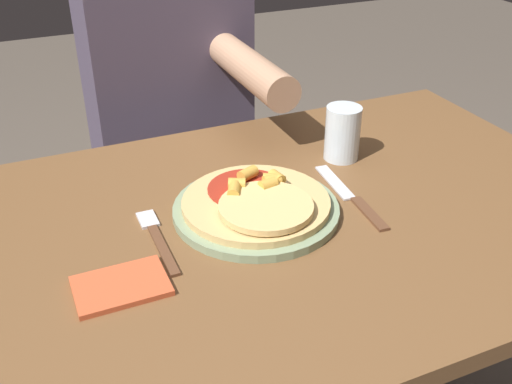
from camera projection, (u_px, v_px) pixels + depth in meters
The scene contains 8 objects.
dining_table at pixel (276, 280), 1.02m from camera, with size 1.14×0.72×0.76m.
plate at pixel (256, 210), 0.95m from camera, with size 0.27×0.27×0.01m.
pizza at pixel (258, 201), 0.94m from camera, with size 0.24×0.24×0.04m.
fork at pixel (157, 237), 0.90m from camera, with size 0.03×0.18×0.00m.
knife at pixel (351, 197), 1.00m from camera, with size 0.03×0.22×0.00m.
drinking_glass at pixel (342, 133), 1.10m from camera, with size 0.07×0.07×0.10m.
napkin at pixel (121, 286), 0.80m from camera, with size 0.12×0.09×0.01m.
person_diner at pixel (171, 119), 1.45m from camera, with size 0.36×0.52×1.20m.
Camera 1 is at (-0.35, -0.72, 1.28)m, focal length 42.00 mm.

